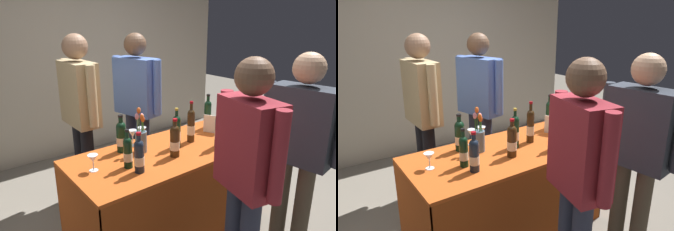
{
  "view_description": "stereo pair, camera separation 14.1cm",
  "coord_description": "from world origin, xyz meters",
  "views": [
    {
      "loc": [
        -1.45,
        -1.84,
        1.79
      ],
      "look_at": [
        0.0,
        0.0,
        1.05
      ],
      "focal_mm": 33.01,
      "sensor_mm": 36.0,
      "label": 1
    },
    {
      "loc": [
        -1.34,
        -1.92,
        1.79
      ],
      "look_at": [
        0.0,
        0.0,
        1.05
      ],
      "focal_mm": 33.01,
      "sensor_mm": 36.0,
      "label": 2
    }
  ],
  "objects": [
    {
      "name": "ground_plane",
      "position": [
        0.0,
        0.0,
        0.0
      ],
      "size": [
        12.0,
        12.0,
        0.0
      ],
      "primitive_type": "plane",
      "color": "gray"
    },
    {
      "name": "back_partition",
      "position": [
        0.0,
        2.16,
        1.24
      ],
      "size": [
        5.08,
        0.12,
        2.47
      ],
      "primitive_type": "cube",
      "color": "#B2A893",
      "rests_on": "ground_plane"
    },
    {
      "name": "tasting_table",
      "position": [
        0.0,
        0.0,
        0.52
      ],
      "size": [
        1.62,
        0.76,
        0.75
      ],
      "color": "#B74C19",
      "rests_on": "ground_plane"
    },
    {
      "name": "featured_wine_bottle",
      "position": [
        -0.03,
        -0.12,
        0.89
      ],
      "size": [
        0.08,
        0.08,
        0.31
      ],
      "color": "#38230F",
      "rests_on": "tasting_table"
    },
    {
      "name": "display_bottle_0",
      "position": [
        -0.39,
        -0.17,
        0.88
      ],
      "size": [
        0.07,
        0.07,
        0.3
      ],
      "color": "#192333",
      "rests_on": "tasting_table"
    },
    {
      "name": "display_bottle_1",
      "position": [
        0.38,
        -0.2,
        0.9
      ],
      "size": [
        0.07,
        0.07,
        0.35
      ],
      "color": "#192333",
      "rests_on": "tasting_table"
    },
    {
      "name": "display_bottle_2",
      "position": [
        -0.31,
        0.22,
        0.89
      ],
      "size": [
        0.08,
        0.08,
        0.31
      ],
      "color": "black",
      "rests_on": "tasting_table"
    },
    {
      "name": "display_bottle_3",
      "position": [
        0.65,
        0.19,
        0.9
      ],
      "size": [
        0.07,
        0.07,
        0.34
      ],
      "color": "black",
      "rests_on": "tasting_table"
    },
    {
      "name": "display_bottle_4",
      "position": [
        -0.42,
        -0.06,
        0.88
      ],
      "size": [
        0.07,
        0.07,
        0.29
      ],
      "color": "black",
      "rests_on": "tasting_table"
    },
    {
      "name": "display_bottle_5",
      "position": [
        0.28,
        0.03,
        0.91
      ],
      "size": [
        0.07,
        0.07,
        0.37
      ],
      "color": "#38230F",
      "rests_on": "tasting_table"
    },
    {
      "name": "display_bottle_6",
      "position": [
        0.1,
        0.01,
        0.9
      ],
      "size": [
        0.07,
        0.07,
        0.34
      ],
      "color": "black",
      "rests_on": "tasting_table"
    },
    {
      "name": "wine_glass_near_vendor",
      "position": [
        -0.07,
        0.27,
        0.85
      ],
      "size": [
        0.08,
        0.08,
        0.14
      ],
      "color": "silver",
      "rests_on": "tasting_table"
    },
    {
      "name": "wine_glass_mid",
      "position": [
        -0.64,
        0.05,
        0.84
      ],
      "size": [
        0.08,
        0.08,
        0.12
      ],
      "color": "silver",
      "rests_on": "tasting_table"
    },
    {
      "name": "wine_glass_near_taster",
      "position": [
        -0.17,
        0.26,
        0.86
      ],
      "size": [
        0.07,
        0.07,
        0.14
      ],
      "color": "silver",
      "rests_on": "tasting_table"
    },
    {
      "name": "flower_vase",
      "position": [
        -0.19,
        0.11,
        0.87
      ],
      "size": [
        0.1,
        0.1,
        0.37
      ],
      "color": "slate",
      "rests_on": "tasting_table"
    },
    {
      "name": "brochure_stand",
      "position": [
        0.58,
        0.07,
        0.84
      ],
      "size": [
        0.08,
        0.14,
        0.17
      ],
      "primitive_type": "cube",
      "rotation": [
        0.02,
        0.0,
        2.03
      ],
      "color": "silver",
      "rests_on": "tasting_table"
    },
    {
      "name": "vendor_presenter",
      "position": [
        0.23,
        0.82,
        1.01
      ],
      "size": [
        0.31,
        0.63,
        1.66
      ],
      "rotation": [
        0.0,
        0.0,
        -1.34
      ],
      "color": "#2D3347",
      "rests_on": "ground_plane"
    },
    {
      "name": "vendor_assistant",
      "position": [
        -0.37,
        0.86,
        1.01
      ],
      "size": [
        0.23,
        0.63,
        1.67
      ],
      "rotation": [
        0.0,
        0.0,
        -1.56
      ],
      "color": "black",
      "rests_on": "ground_plane"
    },
    {
      "name": "taster_foreground_right",
      "position": [
        -0.05,
        -0.82,
        0.95
      ],
      "size": [
        0.3,
        0.55,
        1.6
      ],
      "rotation": [
        0.0,
        0.0,
        1.33
      ],
      "color": "#2D3347",
      "rests_on": "ground_plane"
    },
    {
      "name": "taster_foreground_left",
      "position": [
        0.57,
        -0.8,
        0.95
      ],
      "size": [
        0.26,
        0.61,
        1.58
      ],
      "rotation": [
        0.0,
        0.0,
        1.68
      ],
      "color": "#4C4233",
      "rests_on": "ground_plane"
    }
  ]
}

